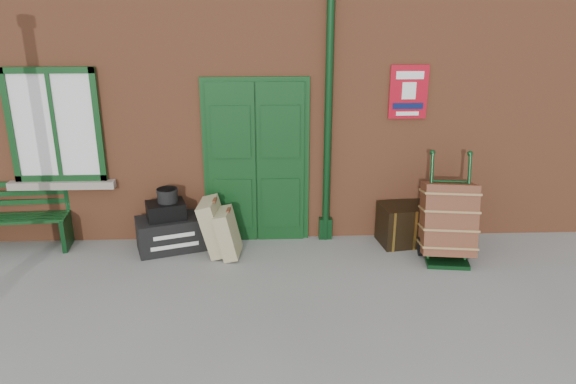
{
  "coord_description": "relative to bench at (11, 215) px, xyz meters",
  "views": [
    {
      "loc": [
        -0.17,
        -5.77,
        3.29
      ],
      "look_at": [
        0.09,
        0.6,
        1.0
      ],
      "focal_mm": 35.0,
      "sensor_mm": 36.0,
      "label": 1
    }
  ],
  "objects": [
    {
      "name": "ground",
      "position": [
        3.59,
        -1.32,
        -0.46
      ],
      "size": [
        80.0,
        80.0,
        0.0
      ],
      "primitive_type": "plane",
      "color": "gray",
      "rests_on": "ground"
    },
    {
      "name": "station_building",
      "position": [
        3.59,
        2.17,
        1.7
      ],
      "size": [
        10.3,
        4.3,
        4.36
      ],
      "color": "brown",
      "rests_on": "ground"
    },
    {
      "name": "bench",
      "position": [
        0.0,
        0.0,
        0.0
      ],
      "size": [
        1.52,
        0.57,
        0.92
      ],
      "rotation": [
        0.0,
        0.0,
        0.08
      ],
      "color": "#0F3715",
      "rests_on": "ground"
    },
    {
      "name": "houdini_trunk",
      "position": [
        2.14,
        -0.14,
        -0.24
      ],
      "size": [
        1.0,
        0.74,
        0.45
      ],
      "primitive_type": "cube",
      "rotation": [
        0.0,
        0.0,
        0.31
      ],
      "color": "black",
      "rests_on": "ground"
    },
    {
      "name": "strongbox",
      "position": [
        2.09,
        -0.14,
        0.09
      ],
      "size": [
        0.58,
        0.49,
        0.22
      ],
      "primitive_type": "cube",
      "rotation": [
        0.0,
        0.0,
        0.31
      ],
      "color": "black",
      "rests_on": "houdini_trunk"
    },
    {
      "name": "hatbox",
      "position": [
        2.12,
        -0.11,
        0.3
      ],
      "size": [
        0.34,
        0.34,
        0.18
      ],
      "primitive_type": "cylinder",
      "rotation": [
        0.0,
        0.0,
        0.31
      ],
      "color": "black",
      "rests_on": "strongbox"
    },
    {
      "name": "suitcase_back",
      "position": [
        2.74,
        -0.29,
        -0.09
      ],
      "size": [
        0.43,
        0.55,
        0.75
      ],
      "primitive_type": "cube",
      "rotation": [
        0.0,
        -0.25,
        -0.1
      ],
      "color": "tan",
      "rests_on": "ground"
    },
    {
      "name": "suitcase_front",
      "position": [
        2.92,
        -0.39,
        -0.14
      ],
      "size": [
        0.36,
        0.49,
        0.64
      ],
      "primitive_type": "cube",
      "rotation": [
        0.0,
        -0.22,
        -0.1
      ],
      "color": "tan",
      "rests_on": "ground"
    },
    {
      "name": "porter_trolley",
      "position": [
        5.74,
        -0.56,
        0.06
      ],
      "size": [
        0.74,
        0.79,
        1.36
      ],
      "rotation": [
        0.0,
        0.0,
        -0.13
      ],
      "color": "black",
      "rests_on": "ground"
    },
    {
      "name": "dark_trunk",
      "position": [
        5.36,
        -0.07,
        -0.19
      ],
      "size": [
        0.84,
        0.61,
        0.55
      ],
      "primitive_type": "cube",
      "rotation": [
        0.0,
        0.0,
        0.15
      ],
      "color": "black",
      "rests_on": "ground"
    }
  ]
}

